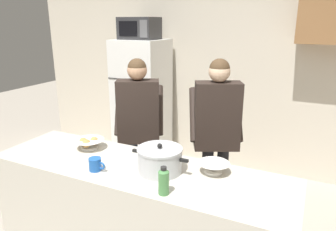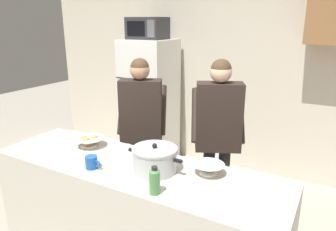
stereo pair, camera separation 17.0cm
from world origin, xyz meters
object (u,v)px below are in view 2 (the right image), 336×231
object	(u,v)px
refrigerator	(150,103)
coffee_mug	(92,162)
microwave	(147,28)
cooking_pot	(155,159)
bread_bowl	(89,141)
bottle_near_edge	(155,180)
empty_bowl	(208,168)
person_by_sink	(218,126)
person_near_pot	(141,119)

from	to	relation	value
refrigerator	coffee_mug	size ratio (longest dim) A/B	13.23
microwave	cooking_pot	distance (m)	2.35
coffee_mug	bread_bowl	xyz separation A→B (m)	(-0.31, 0.30, 0.00)
bread_bowl	bottle_near_edge	xyz separation A→B (m)	(0.90, -0.38, 0.04)
microwave	bread_bowl	size ratio (longest dim) A/B	1.85
microwave	bread_bowl	world-z (taller)	microwave
empty_bowl	bottle_near_edge	size ratio (longest dim) A/B	1.24
person_by_sink	empty_bowl	bearing A→B (deg)	-74.35
bread_bowl	person_by_sink	bearing A→B (deg)	41.19
refrigerator	cooking_pot	bearing A→B (deg)	-56.47
person_near_pot	coffee_mug	world-z (taller)	person_near_pot
person_near_pot	cooking_pot	world-z (taller)	person_near_pot
bread_bowl	cooking_pot	bearing A→B (deg)	-8.65
coffee_mug	person_near_pot	bearing A→B (deg)	101.66
microwave	person_near_pot	distance (m)	1.50
microwave	empty_bowl	distance (m)	2.47
person_near_pot	empty_bowl	xyz separation A→B (m)	(0.98, -0.61, -0.05)
person_near_pot	cooking_pot	bearing A→B (deg)	-50.26
person_by_sink	bottle_near_edge	world-z (taller)	person_by_sink
person_near_pot	bottle_near_edge	xyz separation A→B (m)	(0.78, -1.01, -0.00)
person_by_sink	coffee_mug	size ratio (longest dim) A/B	12.59
refrigerator	microwave	xyz separation A→B (m)	(0.00, -0.02, 1.01)
refrigerator	person_by_sink	bearing A→B (deg)	-34.90
refrigerator	microwave	world-z (taller)	microwave
refrigerator	person_by_sink	size ratio (longest dim) A/B	1.05
microwave	person_near_pot	xyz separation A→B (m)	(0.60, -1.07, -0.86)
bread_bowl	refrigerator	bearing A→B (deg)	105.67
person_near_pot	coffee_mug	xyz separation A→B (m)	(0.19, -0.94, -0.04)
microwave	cooking_pot	world-z (taller)	microwave
refrigerator	person_by_sink	world-z (taller)	refrigerator
coffee_mug	empty_bowl	xyz separation A→B (m)	(0.79, 0.33, -0.00)
person_by_sink	cooking_pot	distance (m)	0.90
bread_bowl	microwave	bearing A→B (deg)	105.86
person_by_sink	coffee_mug	xyz separation A→B (m)	(-0.58, -1.07, -0.06)
bread_bowl	empty_bowl	size ratio (longest dim) A/B	1.13
person_by_sink	microwave	bearing A→B (deg)	145.72
person_by_sink	empty_bowl	distance (m)	0.78
bottle_near_edge	coffee_mug	bearing A→B (deg)	172.71
person_near_pot	person_by_sink	world-z (taller)	person_by_sink
person_near_pot	bottle_near_edge	bearing A→B (deg)	-52.27
refrigerator	cooking_pot	world-z (taller)	refrigerator
microwave	person_near_pot	bearing A→B (deg)	-60.82
bread_bowl	coffee_mug	bearing A→B (deg)	-44.54
microwave	person_by_sink	size ratio (longest dim) A/B	0.29
microwave	bottle_near_edge	world-z (taller)	microwave
person_by_sink	person_near_pot	bearing A→B (deg)	-169.86
microwave	empty_bowl	world-z (taller)	microwave
person_near_pot	bottle_near_edge	world-z (taller)	person_near_pot
person_by_sink	bread_bowl	size ratio (longest dim) A/B	6.36
cooking_pot	empty_bowl	distance (m)	0.39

